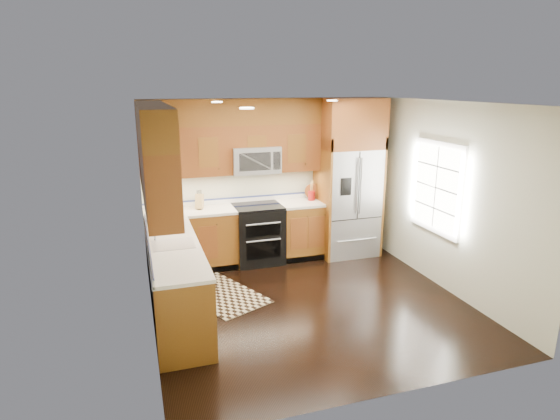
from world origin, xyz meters
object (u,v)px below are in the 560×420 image
object	(u,v)px
rug	(221,294)
utensil_crock	(311,193)
refrigerator	(348,178)
range	(258,234)
knife_block	(200,201)

from	to	relation	value
rug	utensil_crock	size ratio (longest dim) A/B	4.05
refrigerator	utensil_crock	bearing A→B (deg)	167.56
range	refrigerator	xyz separation A→B (m)	(1.55, -0.04, 0.83)
utensil_crock	refrigerator	bearing A→B (deg)	-12.44
rug	refrigerator	bearing A→B (deg)	-1.65
utensil_crock	knife_block	bearing A→B (deg)	179.21
range	utensil_crock	bearing A→B (deg)	5.68
range	refrigerator	size ratio (longest dim) A/B	0.36
refrigerator	utensil_crock	xyz separation A→B (m)	(-0.60, 0.13, -0.25)
rug	knife_block	distance (m)	1.58
rug	utensil_crock	distance (m)	2.35
knife_block	refrigerator	bearing A→B (deg)	-3.69
range	utensil_crock	xyz separation A→B (m)	(0.95, 0.09, 0.58)
range	utensil_crock	distance (m)	1.12
rug	knife_block	xyz separation A→B (m)	(-0.08, 1.17, 1.05)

